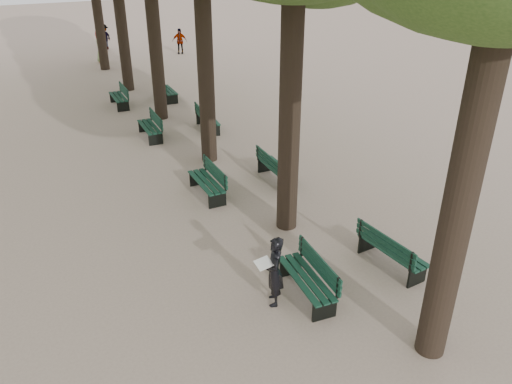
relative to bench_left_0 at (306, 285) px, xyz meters
name	(u,v)px	position (x,y,z in m)	size (l,w,h in m)	color
ground	(300,311)	(-0.37, -0.36, -0.27)	(120.00, 120.00, 0.00)	tan
bench_left_0	(306,285)	(0.00, 0.00, 0.00)	(0.78, 1.85, 0.92)	black
bench_left_1	(207,187)	(0.00, 5.21, 0.00)	(0.64, 1.82, 0.92)	black
bench_left_2	(150,131)	(0.00, 10.58, 0.00)	(0.67, 1.83, 0.92)	black
bench_left_3	(119,101)	(0.00, 15.07, 0.00)	(0.65, 1.82, 0.92)	black
bench_right_0	(391,256)	(2.27, -0.04, 0.00)	(0.66, 1.83, 0.92)	black
bench_right_1	(276,173)	(2.27, 5.10, 0.00)	(0.70, 1.84, 0.92)	black
bench_right_2	(208,123)	(2.27, 10.39, 0.00)	(0.81, 1.86, 0.92)	black
bench_right_3	(168,94)	(2.27, 15.09, 0.00)	(0.68, 1.83, 0.92)	black
man_with_map	(274,272)	(-0.70, 0.13, 0.50)	(0.70, 0.69, 1.54)	black
pedestrian_c	(180,41)	(6.50, 24.72, 0.53)	(0.94, 0.32, 1.60)	#262628
pedestrian_b	(105,37)	(2.54, 28.41, 0.55)	(1.06, 0.33, 1.64)	#262628
pedestrian_d	(101,47)	(1.40, 24.43, 0.68)	(0.93, 0.38, 1.91)	#262628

